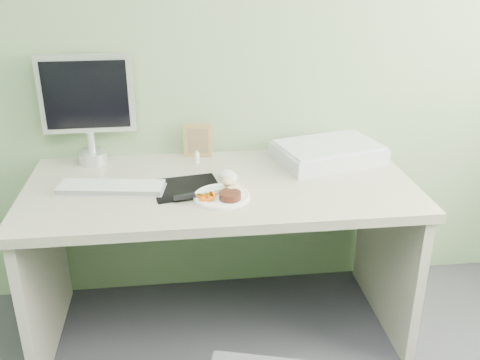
{
  "coord_description": "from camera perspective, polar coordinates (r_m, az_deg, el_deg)",
  "views": [
    {
      "loc": [
        -0.16,
        -0.39,
        1.63
      ],
      "look_at": [
        0.07,
        1.5,
        0.8
      ],
      "focal_mm": 40.0,
      "sensor_mm": 36.0,
      "label": 1
    }
  ],
  "objects": [
    {
      "name": "wall_back",
      "position": [
        2.41,
        -3.13,
        16.97
      ],
      "size": [
        3.5,
        0.0,
        3.5
      ],
      "primitive_type": "plane",
      "rotation": [
        1.57,
        0.0,
        0.0
      ],
      "color": "#6F875E",
      "rests_on": "floor"
    },
    {
      "name": "desk",
      "position": [
        2.29,
        -2.04,
        -4.55
      ],
      "size": [
        1.6,
        0.75,
        0.73
      ],
      "color": "#B3AC96",
      "rests_on": "floor"
    },
    {
      "name": "plate",
      "position": [
        2.08,
        -1.95,
        -1.79
      ],
      "size": [
        0.22,
        0.22,
        0.01
      ],
      "primitive_type": "cylinder",
      "color": "white",
      "rests_on": "desk"
    },
    {
      "name": "steak",
      "position": [
        2.04,
        -1.07,
        -1.69
      ],
      "size": [
        0.1,
        0.1,
        0.03
      ],
      "primitive_type": "cylinder",
      "rotation": [
        0.0,
        0.0,
        0.2
      ],
      "color": "black",
      "rests_on": "plate"
    },
    {
      "name": "potato_pile",
      "position": [
        2.11,
        -1.13,
        -0.35
      ],
      "size": [
        0.12,
        0.11,
        0.05
      ],
      "primitive_type": "ellipsoid",
      "rotation": [
        0.0,
        0.0,
        0.4
      ],
      "color": "#A57D50",
      "rests_on": "plate"
    },
    {
      "name": "carrot_heap",
      "position": [
        2.04,
        -3.6,
        -1.53
      ],
      "size": [
        0.07,
        0.07,
        0.04
      ],
      "primitive_type": "cube",
      "rotation": [
        0.0,
        0.0,
        0.37
      ],
      "color": "#ED5F05",
      "rests_on": "plate"
    },
    {
      "name": "steak_knife",
      "position": [
        2.05,
        -4.99,
        -1.64
      ],
      "size": [
        0.22,
        0.08,
        0.02
      ],
      "rotation": [
        0.0,
        0.0,
        0.27
      ],
      "color": "silver",
      "rests_on": "plate"
    },
    {
      "name": "mousepad",
      "position": [
        2.17,
        -5.72,
        -0.82
      ],
      "size": [
        0.3,
        0.28,
        0.0
      ],
      "primitive_type": "cube",
      "rotation": [
        0.0,
        0.0,
        0.17
      ],
      "color": "black",
      "rests_on": "desk"
    },
    {
      "name": "keyboard",
      "position": [
        2.2,
        -13.58,
        -0.72
      ],
      "size": [
        0.43,
        0.19,
        0.02
      ],
      "primitive_type": "cube",
      "rotation": [
        0.0,
        0.0,
        -0.15
      ],
      "color": "white",
      "rests_on": "desk"
    },
    {
      "name": "computer_mouse",
      "position": [
        2.23,
        -1.24,
        0.44
      ],
      "size": [
        0.09,
        0.13,
        0.04
      ],
      "primitive_type": "ellipsoid",
      "rotation": [
        0.0,
        0.0,
        0.27
      ],
      "color": "white",
      "rests_on": "desk"
    },
    {
      "name": "photo_frame",
      "position": [
        2.47,
        -4.56,
        4.22
      ],
      "size": [
        0.13,
        0.04,
        0.16
      ],
      "primitive_type": "cube",
      "rotation": [
        0.0,
        0.0,
        -0.16
      ],
      "color": "#A88B4E",
      "rests_on": "desk"
    },
    {
      "name": "eyedrop_bottle",
      "position": [
        2.41,
        -4.63,
        2.46
      ],
      "size": [
        0.02,
        0.02,
        0.07
      ],
      "color": "white",
      "rests_on": "desk"
    },
    {
      "name": "scanner",
      "position": [
        2.47,
        9.38,
        2.83
      ],
      "size": [
        0.52,
        0.41,
        0.07
      ],
      "primitive_type": "cube",
      "rotation": [
        0.0,
        0.0,
        0.26
      ],
      "color": "#B7BABF",
      "rests_on": "desk"
    },
    {
      "name": "monitor",
      "position": [
        2.44,
        -15.97,
        7.86
      ],
      "size": [
        0.4,
        0.13,
        0.48
      ],
      "rotation": [
        0.0,
        0.0,
        0.01
      ],
      "color": "silver",
      "rests_on": "desk"
    }
  ]
}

